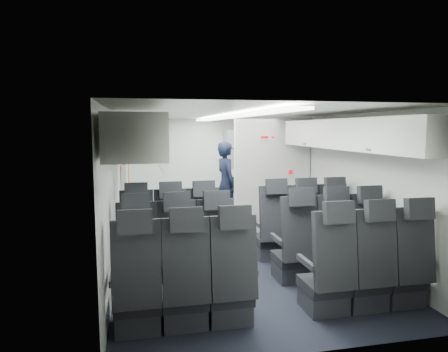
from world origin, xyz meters
name	(u,v)px	position (x,y,z in m)	size (l,w,h in m)	color
cabin_shell	(229,181)	(0.00, 0.00, 1.12)	(3.41, 6.01, 2.16)	black
seat_row_front	(237,234)	(0.00, -0.53, 0.40)	(3.33, 0.56, 1.24)	black
seat_row_mid	(255,253)	(0.00, -1.43, 0.40)	(3.33, 0.56, 1.24)	black
seat_row_rear	(280,280)	(0.00, -2.33, 0.40)	(3.33, 0.56, 1.24)	black
overhead_bin_left_rear	(136,136)	(-1.40, -2.00, 1.86)	(0.53, 1.80, 0.40)	silver
overhead_bin_left_front_open	(134,142)	(-1.44, -0.25, 1.74)	(0.64, 1.70, 0.72)	#9E9E93
overhead_bin_right_rear	(390,135)	(1.40, -2.00, 1.86)	(0.53, 1.80, 0.40)	silver
overhead_bin_right_front	(321,133)	(1.40, -0.25, 1.86)	(0.53, 1.70, 0.40)	silver
bulkhead_partition	(272,176)	(0.98, 0.80, 1.08)	(1.40, 0.15, 2.13)	silver
galley_unit	(243,172)	(0.95, 2.72, 0.95)	(0.85, 0.52, 1.90)	#939399
boarding_door	(125,181)	(-1.64, 1.55, 0.95)	(0.12, 1.27, 1.86)	silver
flight_attendant	(226,184)	(0.31, 1.66, 0.84)	(0.61, 0.40, 1.68)	black
carry_on_bag	(136,139)	(-1.41, -0.07, 1.79)	(0.36, 0.25, 0.21)	black
papers	(236,172)	(0.50, 1.61, 1.08)	(0.22, 0.02, 0.16)	white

